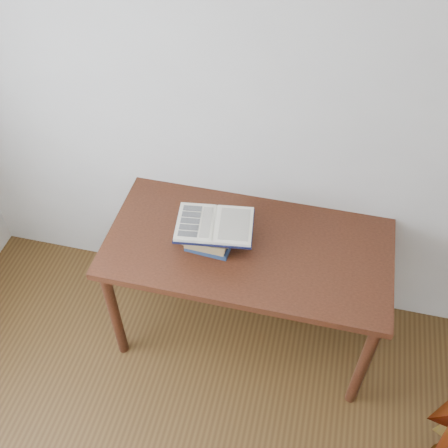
# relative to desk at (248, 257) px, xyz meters

# --- Properties ---
(room_shell) EXTENTS (3.54, 3.54, 2.62)m
(room_shell) POSITION_rel_desk_xyz_m (-0.16, -1.37, 0.92)
(room_shell) COLOR beige
(room_shell) RESTS_ON ground
(desk) EXTENTS (1.50, 0.75, 0.80)m
(desk) POSITION_rel_desk_xyz_m (0.00, 0.00, 0.00)
(desk) COLOR #4E2313
(desk) RESTS_ON ground
(book_stack) EXTENTS (0.24, 0.20, 0.13)m
(book_stack) POSITION_rel_desk_xyz_m (-0.20, -0.05, 0.16)
(book_stack) COLOR #192E4D
(book_stack) RESTS_ON desk
(open_book) EXTENTS (0.42, 0.32, 0.03)m
(open_book) POSITION_rel_desk_xyz_m (-0.17, -0.02, 0.24)
(open_book) COLOR black
(open_book) RESTS_ON book_stack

